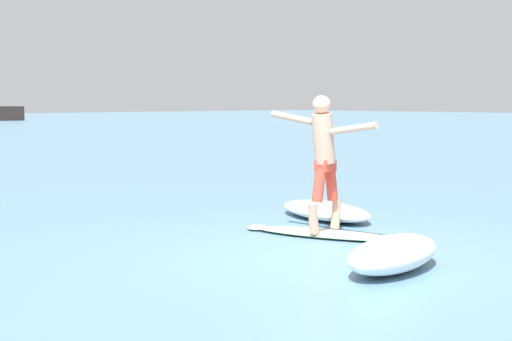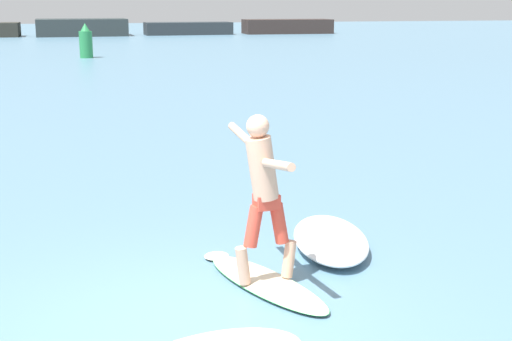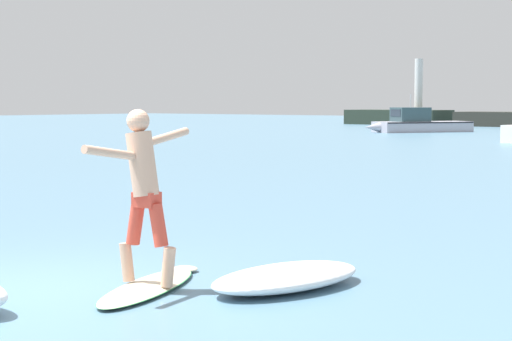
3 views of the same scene
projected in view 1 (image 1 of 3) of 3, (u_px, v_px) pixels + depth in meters
The scene contains 5 objects.
ground_plane at pixel (317, 256), 8.63m from camera, with size 200.00×200.00×0.00m, color slate.
surfboard at pixel (322, 233), 9.91m from camera, with size 1.29×2.25×0.21m.
surfer at pixel (324, 151), 9.75m from camera, with size 0.75×1.72×1.88m.
wave_foam_at_tail at pixel (325, 211), 11.37m from camera, with size 1.29×2.09×0.25m.
wave_foam_at_nose at pixel (393, 254), 7.87m from camera, with size 1.72×1.00×0.38m.
Camera 1 is at (-6.26, -5.78, 1.87)m, focal length 50.00 mm.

